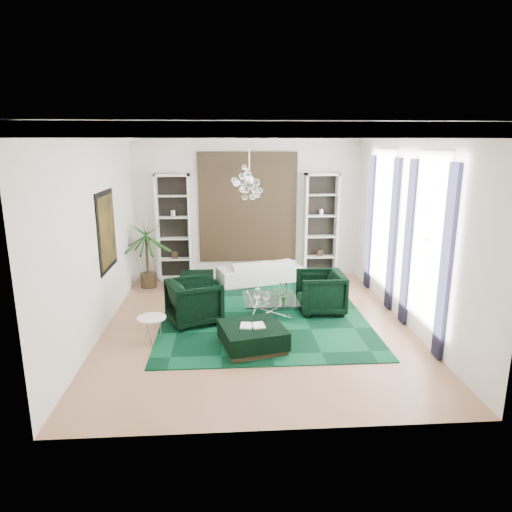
{
  "coord_description": "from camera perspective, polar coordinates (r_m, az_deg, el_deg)",
  "views": [
    {
      "loc": [
        -0.6,
        -8.58,
        3.56
      ],
      "look_at": [
        0.02,
        0.5,
        1.3
      ],
      "focal_mm": 32.0,
      "sensor_mm": 36.0,
      "label": 1
    }
  ],
  "objects": [
    {
      "name": "ceiling",
      "position": [
        8.6,
        0.1,
        15.61
      ],
      "size": [
        6.0,
        7.0,
        0.02
      ],
      "primitive_type": "cube",
      "color": "white",
      "rests_on": "ground"
    },
    {
      "name": "wall_front",
      "position": [
        5.36,
        2.7,
        -4.09
      ],
      "size": [
        6.0,
        0.02,
        3.8
      ],
      "primitive_type": "cube",
      "color": "white",
      "rests_on": "ground"
    },
    {
      "name": "ottoman_side",
      "position": [
        11.57,
        -7.4,
        -3.13
      ],
      "size": [
        0.86,
        0.86,
        0.37
      ],
      "primitive_type": "cube",
      "rotation": [
        0.0,
        0.0,
        0.03
      ],
      "color": "black",
      "rests_on": "floor"
    },
    {
      "name": "crown_molding",
      "position": [
        8.6,
        0.1,
        14.87
      ],
      "size": [
        6.0,
        7.0,
        0.18
      ],
      "primitive_type": null,
      "color": "white",
      "rests_on": "ceiling"
    },
    {
      "name": "floor",
      "position": [
        9.31,
        0.09,
        -8.62
      ],
      "size": [
        6.0,
        7.0,
        0.02
      ],
      "primitive_type": "cube",
      "color": "#AB7B5A",
      "rests_on": "ground"
    },
    {
      "name": "table_plant",
      "position": [
        9.42,
        3.6,
        -4.96
      ],
      "size": [
        0.17,
        0.15,
        0.25
      ],
      "primitive_type": "imported",
      "rotation": [
        0.0,
        0.0,
        0.31
      ],
      "color": "#184915",
      "rests_on": "coffee_table"
    },
    {
      "name": "chandelier",
      "position": [
        8.91,
        -0.85,
        9.37
      ],
      "size": [
        0.88,
        0.88,
        0.74
      ],
      "primitive_type": null,
      "rotation": [
        0.0,
        0.0,
        -0.07
      ],
      "color": "white",
      "rests_on": "ceiling"
    },
    {
      "name": "painting",
      "position": [
        9.63,
        -18.11,
        3.02
      ],
      "size": [
        0.04,
        1.3,
        1.6
      ],
      "primitive_type": "cube",
      "color": "black",
      "rests_on": "wall_left"
    },
    {
      "name": "curtain_near_a",
      "position": [
        7.99,
        22.66,
        -0.99
      ],
      "size": [
        0.07,
        0.3,
        3.25
      ],
      "primitive_type": "cube",
      "color": "black",
      "rests_on": "floor"
    },
    {
      "name": "curtain_far_b",
      "position": [
        11.58,
        14.07,
        4.02
      ],
      "size": [
        0.07,
        0.3,
        3.25
      ],
      "primitive_type": "cube",
      "color": "black",
      "rests_on": "floor"
    },
    {
      "name": "ottoman_front",
      "position": [
        8.22,
        -0.45,
        -10.1
      ],
      "size": [
        1.27,
        1.27,
        0.42
      ],
      "primitive_type": "cube",
      "rotation": [
        0.0,
        0.0,
        0.23
      ],
      "color": "black",
      "rests_on": "floor"
    },
    {
      "name": "coffee_table",
      "position": [
        9.72,
        1.74,
        -6.33
      ],
      "size": [
        1.15,
        1.15,
        0.39
      ],
      "primitive_type": null,
      "rotation": [
        0.0,
        0.0,
        0.02
      ],
      "color": "white",
      "rests_on": "floor"
    },
    {
      "name": "tapestry",
      "position": [
        12.16,
        -1.04,
        6.09
      ],
      "size": [
        2.5,
        0.06,
        2.8
      ],
      "primitive_type": "cube",
      "color": "black",
      "rests_on": "wall_back"
    },
    {
      "name": "side_table",
      "position": [
        8.59,
        -12.83,
        -9.08
      ],
      "size": [
        0.65,
        0.65,
        0.5
      ],
      "primitive_type": "cylinder",
      "rotation": [
        0.0,
        0.0,
        0.3
      ],
      "color": "white",
      "rests_on": "floor"
    },
    {
      "name": "ceiling_medallion",
      "position": [
        8.9,
        -0.04,
        15.29
      ],
      "size": [
        0.9,
        0.9,
        0.05
      ],
      "primitive_type": "cylinder",
      "color": "white",
      "rests_on": "ceiling"
    },
    {
      "name": "shelving_right",
      "position": [
        12.35,
        8.1,
        3.72
      ],
      "size": [
        0.9,
        0.38,
        2.8
      ],
      "primitive_type": null,
      "color": "white",
      "rests_on": "floor"
    },
    {
      "name": "curtain_far_a",
      "position": [
        10.13,
        16.73,
        2.48
      ],
      "size": [
        0.07,
        0.3,
        3.25
      ],
      "primitive_type": "cube",
      "color": "black",
      "rests_on": "floor"
    },
    {
      "name": "rug",
      "position": [
        9.94,
        0.78,
        -6.99
      ],
      "size": [
        4.2,
        5.0,
        0.02
      ],
      "primitive_type": "cube",
      "color": "black",
      "rests_on": "floor"
    },
    {
      "name": "armchair_left",
      "position": [
        9.32,
        -7.72,
        -5.68
      ],
      "size": [
        1.27,
        1.25,
        0.9
      ],
      "primitive_type": "imported",
      "rotation": [
        0.0,
        0.0,
        1.94
      ],
      "color": "black",
      "rests_on": "floor"
    },
    {
      "name": "sofa",
      "position": [
        11.92,
        0.42,
        -1.87
      ],
      "size": [
        2.29,
        1.42,
        0.63
      ],
      "primitive_type": "imported",
      "rotation": [
        0.0,
        0.0,
        3.43
      ],
      "color": "white",
      "rests_on": "floor"
    },
    {
      "name": "window_near",
      "position": [
        8.63,
        20.76,
        1.94
      ],
      "size": [
        0.03,
        1.1,
        2.9
      ],
      "primitive_type": "cube",
      "color": "white",
      "rests_on": "wall_right"
    },
    {
      "name": "palm",
      "position": [
        11.68,
        -13.53,
        1.33
      ],
      "size": [
        1.55,
        1.55,
        2.18
      ],
      "primitive_type": null,
      "rotation": [
        0.0,
        0.0,
        0.15
      ],
      "color": "#184915",
      "rests_on": "floor"
    },
    {
      "name": "book",
      "position": [
        8.13,
        -0.45,
        -8.64
      ],
      "size": [
        0.44,
        0.29,
        0.03
      ],
      "primitive_type": "cube",
      "color": "white",
      "rests_on": "ottoman_front"
    },
    {
      "name": "shelving_left",
      "position": [
        12.16,
        -10.23,
        3.48
      ],
      "size": [
        0.9,
        0.38,
        2.8
      ],
      "primitive_type": null,
      "color": "white",
      "rests_on": "floor"
    },
    {
      "name": "curtain_near_b",
      "position": [
        9.37,
        18.5,
        1.45
      ],
      "size": [
        0.07,
        0.3,
        3.25
      ],
      "primitive_type": "cube",
      "color": "black",
      "rests_on": "floor"
    },
    {
      "name": "window_far",
      "position": [
        10.82,
        15.57,
        4.6
      ],
      "size": [
        0.03,
        1.1,
        2.9
      ],
      "primitive_type": "cube",
      "color": "white",
      "rests_on": "wall_right"
    },
    {
      "name": "wall_back",
      "position": [
        12.21,
        -1.05,
        6.12
      ],
      "size": [
        6.0,
        0.02,
        3.8
      ],
      "primitive_type": "cube",
      "color": "white",
      "rests_on": "ground"
    },
    {
      "name": "wall_right",
      "position": [
        9.45,
        18.65,
        3.09
      ],
      "size": [
        0.02,
        7.0,
        3.8
      ],
      "primitive_type": "cube",
      "color": "white",
      "rests_on": "ground"
    },
    {
      "name": "armchair_right",
      "position": [
        9.91,
        8.07,
        -4.52
      ],
      "size": [
        0.98,
        0.96,
        0.89
      ],
      "primitive_type": "imported",
      "rotation": [
        0.0,
        0.0,
        -1.58
      ],
      "color": "black",
      "rests_on": "floor"
    },
    {
      "name": "wall_left",
      "position": [
        9.06,
        -19.28,
        2.6
      ],
      "size": [
        0.02,
        7.0,
        3.8
      ],
      "primitive_type": "cube",
      "color": "white",
      "rests_on": "ground"
    }
  ]
}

